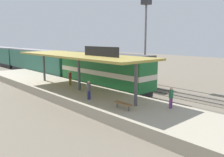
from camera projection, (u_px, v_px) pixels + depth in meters
The scene contains 14 objects.
ground_plane at pixel (123, 90), 29.40m from camera, with size 120.00×120.00×0.00m, color #706656.
track_near at pixel (111, 92), 28.07m from camera, with size 3.20×110.00×0.16m.
track_far at pixel (137, 86), 31.12m from camera, with size 3.20×110.00×0.16m.
platform at pixel (80, 94), 24.94m from camera, with size 6.00×44.00×0.90m, color #A89E89.
station_canopy at pixel (79, 56), 24.19m from camera, with size 5.20×18.00×4.70m.
platform_bench at pixel (123, 104), 18.08m from camera, with size 0.44×1.70×0.50m.
locomotive at pixel (103, 71), 28.82m from camera, with size 2.93×14.43×4.44m.
passenger_carriage_front at pixel (38, 61), 41.95m from camera, with size 2.90×20.00×4.24m.
passenger_carriage_rear at pixel (1, 55), 57.10m from camera, with size 2.90×20.00×4.24m.
freight_car at pixel (116, 69), 33.72m from camera, with size 2.80×12.00×3.54m.
light_mast at pixel (146, 24), 32.85m from camera, with size 1.10×1.10×11.70m.
person_waiting at pixel (70, 77), 27.38m from camera, with size 0.34×0.34×1.71m.
person_walking at pixel (89, 89), 20.90m from camera, with size 0.34×0.34×1.71m.
person_boarding at pixel (171, 97), 18.21m from camera, with size 0.34×0.34×1.71m.
Camera 1 is at (-18.42, -20.30, 6.28)m, focal length 37.45 mm.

